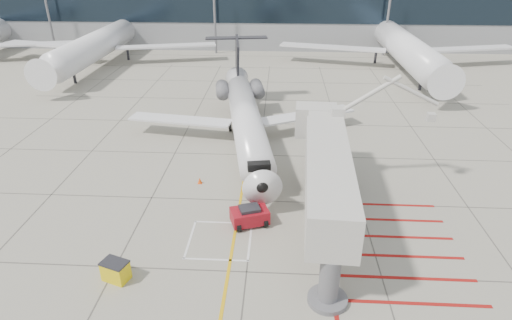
# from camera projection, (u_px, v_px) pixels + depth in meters

# --- Properties ---
(ground_plane) EXTENTS (260.00, 260.00, 0.00)m
(ground_plane) POSITION_uv_depth(u_px,v_px,m) (251.00, 232.00, 29.15)
(ground_plane) COLOR gray
(ground_plane) RESTS_ON ground
(regional_jet) EXTENTS (28.80, 34.01, 7.99)m
(regional_jet) POSITION_uv_depth(u_px,v_px,m) (248.00, 112.00, 38.72)
(regional_jet) COLOR silver
(regional_jet) RESTS_ON ground_plane
(jet_bridge) EXTENTS (9.94, 19.44, 7.61)m
(jet_bridge) POSITION_uv_depth(u_px,v_px,m) (327.00, 183.00, 27.54)
(jet_bridge) COLOR beige
(jet_bridge) RESTS_ON ground_plane
(pushback_tug) EXTENTS (2.92, 2.33, 1.48)m
(pushback_tug) POSITION_uv_depth(u_px,v_px,m) (250.00, 215.00, 29.67)
(pushback_tug) COLOR maroon
(pushback_tug) RESTS_ON ground_plane
(spill_bin) EXTENTS (1.70, 1.41, 1.26)m
(spill_bin) POSITION_uv_depth(u_px,v_px,m) (116.00, 271.00, 24.76)
(spill_bin) COLOR yellow
(spill_bin) RESTS_ON ground_plane
(baggage_cart) EXTENTS (2.27, 1.69, 1.30)m
(baggage_cart) POSITION_uv_depth(u_px,v_px,m) (327.00, 185.00, 33.60)
(baggage_cart) COLOR slate
(baggage_cart) RESTS_ON ground_plane
(ground_power_unit) EXTENTS (3.13, 2.48, 2.16)m
(ground_power_unit) POSITION_uv_depth(u_px,v_px,m) (330.00, 212.00, 29.45)
(ground_power_unit) COLOR silver
(ground_power_unit) RESTS_ON ground_plane
(cone_nose) EXTENTS (0.37, 0.37, 0.51)m
(cone_nose) POSITION_uv_depth(u_px,v_px,m) (200.00, 180.00, 35.03)
(cone_nose) COLOR #E1460B
(cone_nose) RESTS_ON ground_plane
(cone_side) EXTENTS (0.36, 0.36, 0.50)m
(cone_side) POSITION_uv_depth(u_px,v_px,m) (264.00, 187.00, 34.06)
(cone_side) COLOR #FF630D
(cone_side) RESTS_ON ground_plane
(terminal_building) EXTENTS (180.00, 28.00, 14.00)m
(terminal_building) POSITION_uv_depth(u_px,v_px,m) (322.00, 3.00, 87.97)
(terminal_building) COLOR gray
(terminal_building) RESTS_ON ground_plane
(terminal_glass_band) EXTENTS (180.00, 0.10, 6.00)m
(terminal_glass_band) POSITION_uv_depth(u_px,v_px,m) (329.00, 6.00, 74.98)
(terminal_glass_band) COLOR black
(terminal_glass_band) RESTS_ON ground_plane
(bg_aircraft_b) EXTENTS (36.43, 40.47, 12.14)m
(bg_aircraft_b) POSITION_uv_depth(u_px,v_px,m) (101.00, 25.00, 68.86)
(bg_aircraft_b) COLOR silver
(bg_aircraft_b) RESTS_ON ground_plane
(bg_aircraft_c) EXTENTS (38.06, 42.29, 12.69)m
(bg_aircraft_c) POSITION_uv_depth(u_px,v_px,m) (403.00, 26.00, 66.30)
(bg_aircraft_c) COLOR silver
(bg_aircraft_c) RESTS_ON ground_plane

